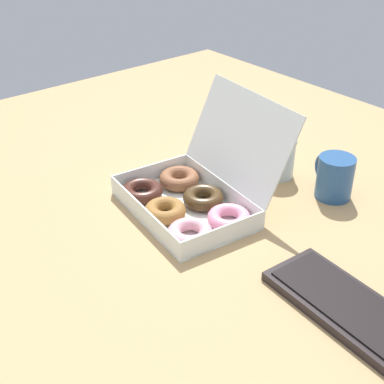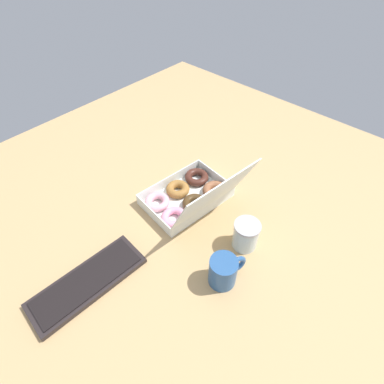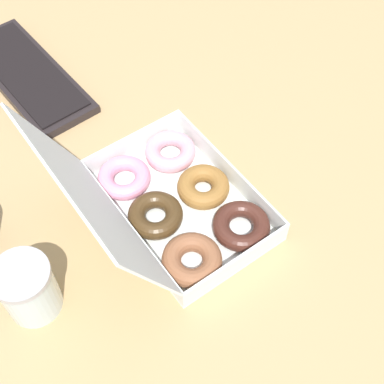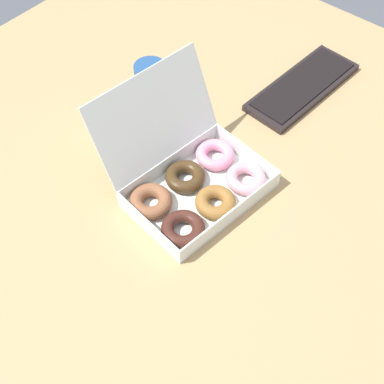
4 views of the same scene
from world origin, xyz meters
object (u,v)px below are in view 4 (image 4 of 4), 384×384
object	(u,v)px
keyboard	(302,87)
coffee_mug	(150,82)
donut_box	(194,183)
glass_jar	(116,118)

from	to	relation	value
keyboard	coffee_mug	size ratio (longest dim) A/B	2.95
donut_box	coffee_mug	distance (cm)	34.59
coffee_mug	keyboard	bearing A→B (deg)	-45.80
keyboard	glass_jar	xyz separation A→B (cm)	(-44.37, 27.18, 4.26)
keyboard	coffee_mug	xyz separation A→B (cm)	(-29.14, 29.96, 4.26)
glass_jar	coffee_mug	bearing A→B (deg)	10.33
donut_box	coffee_mug	bearing A→B (deg)	59.88
coffee_mug	glass_jar	world-z (taller)	glass_jar
donut_box	glass_jar	xyz separation A→B (cm)	(2.09, 27.09, 2.09)
donut_box	glass_jar	size ratio (longest dim) A/B	3.38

